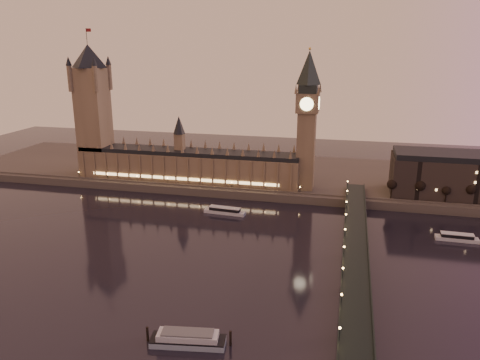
# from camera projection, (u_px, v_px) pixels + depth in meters

# --- Properties ---
(ground) EXTENTS (700.00, 700.00, 0.00)m
(ground) POSITION_uv_depth(u_px,v_px,m) (184.00, 255.00, 258.25)
(ground) COLOR black
(ground) RESTS_ON ground
(far_embankment) EXTENTS (560.00, 130.00, 6.00)m
(far_embankment) POSITION_uv_depth(u_px,v_px,m) (282.00, 175.00, 404.95)
(far_embankment) COLOR #423D35
(far_embankment) RESTS_ON ground
(palace_of_westminster) EXTENTS (180.00, 26.62, 52.00)m
(palace_of_westminster) POSITION_uv_depth(u_px,v_px,m) (187.00, 161.00, 374.12)
(palace_of_westminster) COLOR brown
(palace_of_westminster) RESTS_ON ground
(victoria_tower) EXTENTS (31.68, 31.68, 118.00)m
(victoria_tower) POSITION_uv_depth(u_px,v_px,m) (92.00, 103.00, 379.49)
(victoria_tower) COLOR brown
(victoria_tower) RESTS_ON ground
(big_ben) EXTENTS (17.68, 17.68, 104.00)m
(big_ben) POSITION_uv_depth(u_px,v_px,m) (307.00, 113.00, 341.50)
(big_ben) COLOR brown
(big_ben) RESTS_ON ground
(westminster_bridge) EXTENTS (13.20, 260.00, 15.30)m
(westminster_bridge) POSITION_uv_depth(u_px,v_px,m) (355.00, 263.00, 236.44)
(westminster_bridge) COLOR black
(westminster_bridge) RESTS_ON ground
(bare_tree_0) EXTENTS (6.12, 6.12, 12.45)m
(bare_tree_0) POSITION_uv_depth(u_px,v_px,m) (394.00, 187.00, 329.72)
(bare_tree_0) COLOR black
(bare_tree_0) RESTS_ON ground
(bare_tree_1) EXTENTS (6.12, 6.12, 12.45)m
(bare_tree_1) POSITION_uv_depth(u_px,v_px,m) (419.00, 188.00, 326.00)
(bare_tree_1) COLOR black
(bare_tree_1) RESTS_ON ground
(bare_tree_2) EXTENTS (6.12, 6.12, 12.45)m
(bare_tree_2) POSITION_uv_depth(u_px,v_px,m) (445.00, 190.00, 322.28)
(bare_tree_2) COLOR black
(bare_tree_2) RESTS_ON ground
(bare_tree_3) EXTENTS (6.12, 6.12, 12.45)m
(bare_tree_3) POSITION_uv_depth(u_px,v_px,m) (471.00, 192.00, 318.57)
(bare_tree_3) COLOR black
(bare_tree_3) RESTS_ON ground
(cruise_boat_a) EXTENTS (29.23, 8.65, 4.61)m
(cruise_boat_a) POSITION_uv_depth(u_px,v_px,m) (225.00, 211.00, 320.80)
(cruise_boat_a) COLOR silver
(cruise_boat_a) RESTS_ON ground
(cruise_boat_b) EXTENTS (24.26, 6.56, 4.46)m
(cruise_boat_b) POSITION_uv_depth(u_px,v_px,m) (457.00, 237.00, 276.68)
(cruise_boat_b) COLOR silver
(cruise_boat_b) RESTS_ON ground
(moored_barge) EXTENTS (33.25, 12.35, 6.16)m
(moored_barge) POSITION_uv_depth(u_px,v_px,m) (188.00, 339.00, 180.38)
(moored_barge) COLOR #8FA5B6
(moored_barge) RESTS_ON ground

